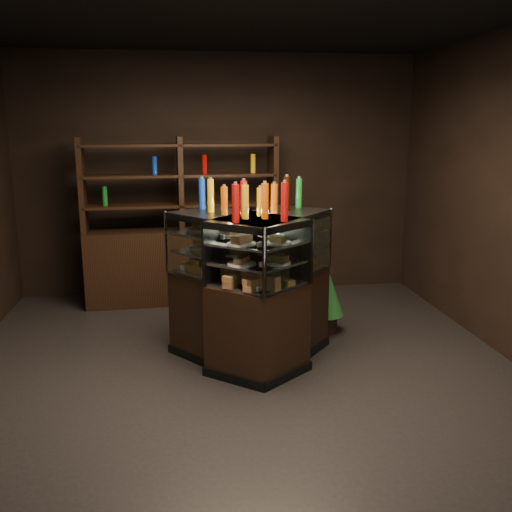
{
  "coord_description": "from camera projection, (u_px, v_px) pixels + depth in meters",
  "views": [
    {
      "loc": [
        -0.48,
        -4.76,
        2.12
      ],
      "look_at": [
        0.15,
        -0.02,
        1.03
      ],
      "focal_mm": 40.0,
      "sensor_mm": 36.0,
      "label": 1
    }
  ],
  "objects": [
    {
      "name": "back_shelving",
      "position": [
        182.0,
        253.0,
        6.92
      ],
      "size": [
        2.32,
        0.54,
        2.0
      ],
      "rotation": [
        0.0,
        0.0,
        0.05
      ],
      "color": "black",
      "rests_on": "ground"
    },
    {
      "name": "room_shell",
      "position": [
        238.0,
        148.0,
        4.7
      ],
      "size": [
        5.02,
        5.02,
        3.01
      ],
      "color": "black",
      "rests_on": "ground"
    },
    {
      "name": "potted_conifer",
      "position": [
        326.0,
        289.0,
        5.9
      ],
      "size": [
        0.39,
        0.39,
        0.83
      ],
      "rotation": [
        0.0,
        0.0,
        -0.25
      ],
      "color": "black",
      "rests_on": "ground"
    },
    {
      "name": "food_display",
      "position": [
        254.0,
        255.0,
        5.06
      ],
      "size": [
        1.18,
        0.99,
        0.42
      ],
      "color": "#D28C4B",
      "rests_on": "display_case"
    },
    {
      "name": "bottles_top",
      "position": [
        254.0,
        199.0,
        4.95
      ],
      "size": [
        1.01,
        0.85,
        0.3
      ],
      "color": "yellow",
      "rests_on": "display_case"
    },
    {
      "name": "ground",
      "position": [
        239.0,
        367.0,
        5.14
      ],
      "size": [
        5.0,
        5.0,
        0.0
      ],
      "primitive_type": "plane",
      "color": "black",
      "rests_on": "ground"
    },
    {
      "name": "display_case",
      "position": [
        254.0,
        313.0,
        5.18
      ],
      "size": [
        1.58,
        1.37,
        1.37
      ],
      "rotation": [
        0.0,
        0.0,
        -0.0
      ],
      "color": "black",
      "rests_on": "ground"
    }
  ]
}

